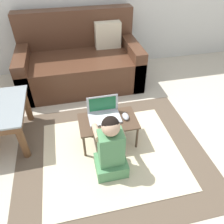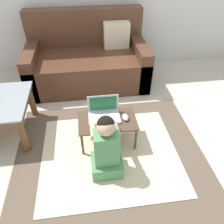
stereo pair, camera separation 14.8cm
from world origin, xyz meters
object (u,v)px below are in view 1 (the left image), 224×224
Objects in this scene: couch at (80,62)px; computer_mouse at (126,116)px; laptop at (104,115)px; laptop_desk at (108,123)px; person_seated at (111,149)px.

couch reaches higher than computer_mouse.
computer_mouse is (0.21, -0.06, -0.02)m from laptop.
laptop_desk is 0.09m from laptop.
person_seated reaches higher than computer_mouse.
couch is 1.67m from person_seated.
couch is 2.49× the size of person_seated.
computer_mouse is at bearing -15.40° from laptop.
computer_mouse reaches higher than laptop_desk.
couch is at bearing 94.73° from laptop.
laptop_desk is 1.83× the size of laptop.
laptop is 2.94× the size of computer_mouse.
person_seated is at bearing -87.32° from couch.
laptop is 0.42m from person_seated.
couch is 15.18× the size of computer_mouse.
person_seated is (0.08, -1.66, -0.02)m from couch.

